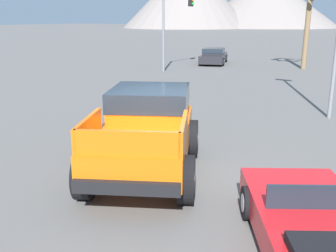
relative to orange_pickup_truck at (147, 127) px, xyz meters
name	(u,v)px	position (x,y,z in m)	size (l,w,h in m)	color
ground_plane	(165,176)	(0.58, -0.10, -1.09)	(320.00, 320.00, 0.00)	#5B5956
orange_pickup_truck	(147,127)	(0.00, 0.00, 0.00)	(3.84, 5.06, 1.91)	orange
red_convertible_car	(323,240)	(4.40, -1.75, -0.66)	(3.78, 4.72, 1.07)	red
parked_car_dark	(214,56)	(-8.49, 21.32, -0.47)	(3.18, 4.88, 1.22)	#232328
traffic_light_main	(176,12)	(-9.36, 16.98, 2.82)	(0.38, 4.30, 5.53)	slate
palm_tree_tall	(310,0)	(-1.58, 21.79, 3.63)	(2.86, 2.78, 6.20)	brown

